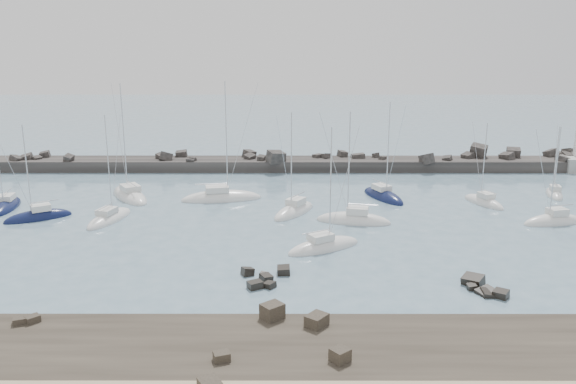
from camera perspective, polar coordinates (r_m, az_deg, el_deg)
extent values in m
plane|color=slate|center=(57.86, 1.95, -5.48)|extent=(400.00, 400.00, 0.00)
cube|color=#2B251E|center=(37.90, 3.05, -16.78)|extent=(140.00, 12.00, 0.70)
cube|color=#2B251E|center=(37.12, 5.31, -16.15)|extent=(1.49, 1.49, 0.85)
cube|color=#2B251E|center=(37.35, -6.75, -16.24)|extent=(1.23, 1.10, 0.57)
cube|color=#2B251E|center=(45.80, -25.53, -11.66)|extent=(1.24, 1.18, 0.47)
cube|color=#2B251E|center=(41.16, 2.93, -12.88)|extent=(1.88, 1.94, 0.84)
cube|color=#2B251E|center=(42.08, -1.61, -12.00)|extent=(1.97, 1.93, 1.13)
cube|color=#2B251E|center=(45.62, -24.52, -11.64)|extent=(1.22, 1.21, 0.49)
cube|color=black|center=(49.59, -2.24, -8.78)|extent=(1.38, 1.38, 0.88)
cube|color=black|center=(50.10, -2.49, -8.39)|extent=(0.74, 0.73, 0.58)
cube|color=black|center=(50.92, -0.42, -8.27)|extent=(1.23, 1.35, 1.39)
cube|color=black|center=(48.12, -1.92, -9.42)|extent=(1.33, 1.29, 0.63)
cube|color=black|center=(48.04, -3.36, -9.58)|extent=(1.50, 1.40, 0.99)
cube|color=black|center=(50.74, -4.13, -8.09)|extent=(1.37, 1.43, 1.02)
cube|color=black|center=(51.16, 18.29, -8.70)|extent=(2.31, 2.22, 1.51)
cube|color=black|center=(49.56, 19.68, -9.92)|extent=(1.36, 1.43, 1.19)
cube|color=black|center=(49.39, 20.81, -9.78)|extent=(1.59, 1.54, 1.01)
cube|color=black|center=(49.73, 19.47, -9.70)|extent=(1.93, 1.85, 1.06)
cube|color=black|center=(50.08, 18.18, -9.21)|extent=(0.82, 0.82, 0.77)
cube|color=#292625|center=(94.60, -3.33, 2.44)|extent=(115.00, 6.00, 3.20)
cube|color=#292625|center=(100.77, 18.77, 3.93)|extent=(3.22, 3.45, 2.93)
cube|color=#292625|center=(95.14, 3.88, 3.66)|extent=(1.83, 1.96, 1.27)
cube|color=#292625|center=(101.00, 21.34, 3.35)|extent=(2.75, 2.64, 1.93)
cube|color=#292625|center=(107.35, 26.60, 3.51)|extent=(2.33, 2.64, 2.24)
cube|color=#292625|center=(105.82, 26.42, 3.09)|extent=(2.16, 1.91, 2.08)
cube|color=#292625|center=(96.78, 5.55, 3.84)|extent=(1.94, 2.02, 1.40)
cube|color=#292625|center=(96.56, 8.92, 3.65)|extent=(1.37, 1.36, 1.28)
cube|color=#292625|center=(94.59, -3.91, 3.42)|extent=(2.14, 2.40, 2.00)
cube|color=#292625|center=(103.29, 26.25, 2.88)|extent=(3.32, 2.92, 2.02)
cube|color=#292625|center=(102.80, -24.13, 3.14)|extent=(1.71, 1.75, 0.98)
cube|color=#292625|center=(97.00, -12.79, 3.55)|extent=(1.90, 2.05, 1.43)
cube|color=#292625|center=(106.78, 25.84, 3.27)|extent=(2.67, 2.46, 1.98)
cube|color=#292625|center=(93.56, -9.77, 3.16)|extent=(1.70, 1.75, 1.23)
cube|color=#292625|center=(93.44, -9.82, 3.19)|extent=(1.61, 1.70, 1.38)
cube|color=#292625|center=(91.50, -1.26, 3.57)|extent=(3.47, 3.17, 2.42)
cube|color=#292625|center=(96.79, 15.90, 3.14)|extent=(2.09, 1.89, 1.86)
cube|color=#292625|center=(96.30, -3.99, 3.70)|extent=(2.75, 2.44, 2.34)
cube|color=#292625|center=(99.60, 17.79, 3.48)|extent=(2.46, 2.39, 1.47)
cube|color=#292625|center=(95.58, 3.07, 3.62)|extent=(2.11, 2.06, 0.94)
cube|color=#292625|center=(98.08, -10.76, 3.72)|extent=(2.16, 2.05, 1.69)
cube|color=#292625|center=(103.13, -25.88, 3.04)|extent=(2.38, 2.09, 1.63)
cube|color=#292625|center=(92.64, -0.76, 3.56)|extent=(1.95, 1.87, 1.69)
cube|color=#292625|center=(94.32, 13.91, 3.25)|extent=(2.61, 2.76, 2.29)
cube|color=#292625|center=(99.03, -21.37, 3.18)|extent=(1.75, 1.80, 1.77)
cube|color=#292625|center=(104.25, -23.45, 3.46)|extent=(2.05, 2.04, 1.55)
cube|color=#292625|center=(95.49, -12.28, 3.52)|extent=(2.61, 2.28, 2.21)
cube|color=#292625|center=(103.04, 21.91, 3.64)|extent=(2.65, 2.70, 2.17)
cube|color=#292625|center=(97.33, 15.89, 3.03)|extent=(1.52, 1.54, 1.20)
cube|color=#292625|center=(106.17, 26.57, 3.27)|extent=(1.80, 2.24, 1.78)
cube|color=#292625|center=(92.94, -2.71, 3.42)|extent=(1.49, 1.59, 1.33)
cube|color=#292625|center=(94.95, 9.57, 3.31)|extent=(1.47, 1.55, 1.10)
cube|color=#292625|center=(95.78, 7.13, 3.54)|extent=(2.38, 1.91, 1.35)
cube|color=#292625|center=(103.36, -25.03, 3.21)|extent=(2.17, 1.82, 1.60)
cube|color=#292625|center=(106.38, 25.14, 3.53)|extent=(2.64, 2.34, 2.20)
ellipsoid|color=silver|center=(79.38, -15.76, -0.50)|extent=(8.39, 10.59, 2.50)
cube|color=silver|center=(78.55, -15.72, 0.43)|extent=(3.36, 3.61, 0.75)
cylinder|color=silver|center=(78.58, -16.34, 5.39)|extent=(0.13, 0.13, 14.16)
cylinder|color=silver|center=(77.70, -15.59, 0.82)|extent=(2.35, 3.59, 0.11)
ellipsoid|color=#0E163B|center=(73.08, -24.02, -2.47)|extent=(7.72, 6.09, 2.16)
cube|color=silver|center=(72.80, -23.83, -1.46)|extent=(2.63, 2.45, 0.75)
cylinder|color=silver|center=(71.63, -24.99, 2.12)|extent=(0.13, 0.13, 10.31)
cylinder|color=silver|center=(72.70, -23.47, -0.88)|extent=(2.64, 1.73, 0.11)
ellipsoid|color=silver|center=(69.53, -17.67, -2.71)|extent=(4.67, 8.83, 2.06)
cube|color=silver|center=(68.87, -17.93, -1.85)|extent=(2.25, 2.72, 0.63)
cylinder|color=silver|center=(68.54, -17.79, 2.72)|extent=(0.11, 0.11, 11.40)
cylinder|color=silver|center=(68.24, -18.23, -1.51)|extent=(0.94, 3.29, 0.09)
ellipsoid|color=silver|center=(75.73, -6.76, -0.75)|extent=(11.17, 5.27, 2.56)
cube|color=silver|center=(75.33, -7.20, 0.31)|extent=(3.36, 2.68, 0.77)
cylinder|color=silver|center=(74.09, -6.29, 5.52)|extent=(0.13, 0.13, 14.49)
cylinder|color=silver|center=(75.13, -7.79, 0.82)|extent=(4.24, 0.91, 0.11)
ellipsoid|color=silver|center=(65.92, 6.66, -3.03)|extent=(9.12, 4.54, 2.38)
cube|color=silver|center=(65.48, 7.07, -1.87)|extent=(2.77, 2.25, 0.80)
cylinder|color=silver|center=(64.29, 6.21, 2.90)|extent=(0.14, 0.14, 11.81)
cylinder|color=silver|center=(65.23, 7.63, -1.27)|extent=(3.44, 0.87, 0.11)
ellipsoid|color=silver|center=(69.10, 0.62, -2.12)|extent=(6.51, 8.61, 2.30)
cube|color=silver|center=(69.08, 0.80, -0.95)|extent=(2.66, 2.90, 0.78)
cylinder|color=silver|center=(66.94, 0.35, 3.23)|extent=(0.13, 0.13, 11.40)
cylinder|color=silver|center=(69.39, 1.04, -0.26)|extent=(1.80, 2.97, 0.11)
ellipsoid|color=silver|center=(57.11, 3.67, -5.72)|extent=(8.54, 6.51, 2.17)
cube|color=silver|center=(56.47, 3.34, -4.58)|extent=(2.88, 2.65, 0.70)
cylinder|color=silver|center=(55.58, 4.35, 0.80)|extent=(0.12, 0.12, 11.32)
cylinder|color=silver|center=(55.95, 2.85, -4.05)|extent=(2.94, 1.80, 0.10)
ellipsoid|color=#0E163B|center=(77.24, 9.64, -0.56)|extent=(5.99, 9.27, 2.27)
cube|color=silver|center=(77.28, 9.50, 0.47)|extent=(2.62, 2.99, 0.72)
cylinder|color=silver|center=(75.20, 10.14, 4.45)|extent=(0.12, 0.12, 12.01)
cylinder|color=silver|center=(77.64, 9.28, 1.05)|extent=(1.47, 3.32, 0.10)
ellipsoid|color=silver|center=(71.97, 25.32, -2.86)|extent=(7.96, 4.08, 2.22)
cube|color=silver|center=(71.86, 25.67, -1.81)|extent=(2.43, 1.99, 0.79)
cylinder|color=silver|center=(70.18, 25.46, 1.86)|extent=(0.13, 0.13, 10.29)
cylinder|color=silver|center=(72.01, 26.07, -1.22)|extent=(2.99, 0.82, 0.11)
ellipsoid|color=silver|center=(77.59, 19.24, -1.10)|extent=(4.67, 7.44, 1.97)
cube|color=silver|center=(77.05, 19.48, -0.32)|extent=(2.07, 2.38, 0.68)
cylinder|color=silver|center=(76.79, 19.31, 3.07)|extent=(0.12, 0.12, 9.62)
cylinder|color=silver|center=(76.54, 19.76, 0.05)|extent=(1.14, 2.69, 0.10)
ellipsoid|color=silver|center=(85.68, 25.40, -0.29)|extent=(3.54, 6.68, 1.85)
cube|color=silver|center=(85.13, 25.52, 0.38)|extent=(1.70, 2.06, 0.66)
cylinder|color=silver|center=(85.16, 25.71, 3.11)|extent=(0.11, 0.11, 8.62)
cylinder|color=silver|center=(84.57, 25.61, 0.71)|extent=(0.74, 2.49, 0.09)
ellipsoid|color=#0E163B|center=(79.68, -26.71, -1.45)|extent=(3.89, 8.75, 2.16)
cube|color=silver|center=(79.77, -26.72, -0.50)|extent=(2.05, 2.60, 0.69)
cylinder|color=silver|center=(80.17, -26.65, 0.05)|extent=(0.62, 3.35, 0.10)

